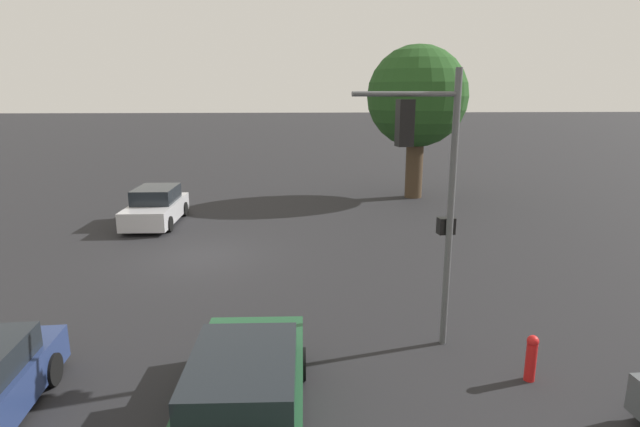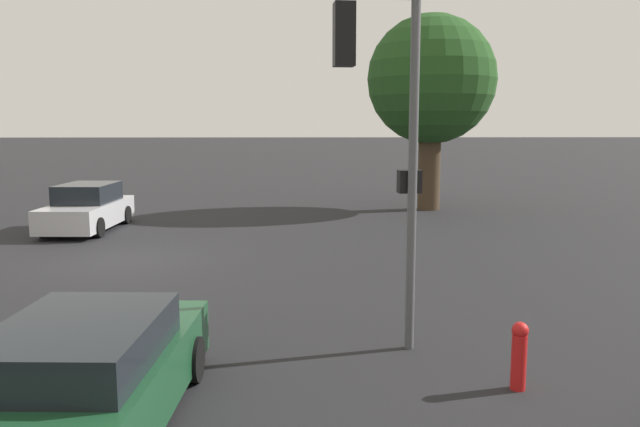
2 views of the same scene
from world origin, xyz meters
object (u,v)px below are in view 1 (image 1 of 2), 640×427
crossing_car_0 (156,207)px  crossing_car_1 (245,393)px  street_tree (417,98)px  traffic_signal (429,173)px  fire_hydrant (531,357)px

crossing_car_0 → crossing_car_1: 14.61m
street_tree → crossing_car_1: size_ratio=1.70×
traffic_signal → crossing_car_1: 5.42m
street_tree → traffic_signal: 16.53m
street_tree → crossing_car_0: street_tree is taller
traffic_signal → street_tree: bearing=-19.0°
crossing_car_1 → fire_hydrant: size_ratio=5.00×
crossing_car_0 → street_tree: bearing=113.1°
crossing_car_0 → fire_hydrant: bearing=39.9°
traffic_signal → crossing_car_1: bearing=120.7°
traffic_signal → fire_hydrant: 3.99m
crossing_car_0 → fire_hydrant: (12.80, 9.98, -0.23)m
street_tree → traffic_signal: bearing=-14.0°
street_tree → fire_hydrant: size_ratio=8.51×
traffic_signal → fire_hydrant: traffic_signal is taller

